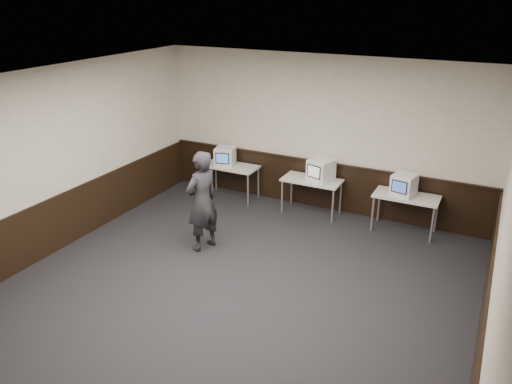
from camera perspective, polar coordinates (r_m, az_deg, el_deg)
floor at (r=7.68m, az=-3.70°, el=-12.41°), size 8.00×8.00×0.00m
ceiling at (r=6.43m, az=-4.41°, el=11.77°), size 8.00×8.00×0.00m
back_wall at (r=10.34m, az=7.41°, el=6.56°), size 7.00×0.00×7.00m
left_wall at (r=9.10m, az=-23.37°, el=2.70°), size 0.00×8.00×8.00m
right_wall at (r=6.07m, az=25.98°, el=-7.28°), size 0.00×8.00×8.00m
wainscot_back at (r=10.66m, az=7.09°, el=0.84°), size 6.98×0.04×1.00m
wainscot_left at (r=9.48m, az=-22.29°, el=-3.58°), size 0.04×7.98×1.00m
wainscot_right at (r=6.65m, az=24.17°, el=-15.57°), size 0.04×7.98×1.00m
wainscot_rail at (r=10.47m, az=7.18°, el=3.46°), size 6.98×0.06×0.04m
desk_left at (r=11.02m, az=-2.87°, el=2.70°), size 1.20×0.60×0.75m
desk_center at (r=10.27m, az=6.40°, el=1.08°), size 1.20×0.60×0.75m
desk_right at (r=9.83m, az=16.79°, el=-0.77°), size 1.20×0.60×0.75m
emac_left at (r=10.96m, az=-3.56°, el=4.10°), size 0.50×0.52×0.41m
emac_center at (r=10.15m, az=7.42°, el=2.52°), size 0.55×0.57×0.44m
emac_right at (r=9.74m, az=16.54°, el=0.80°), size 0.48×0.50×0.41m
person at (r=8.77m, az=-6.19°, el=-1.05°), size 0.61×0.77×1.83m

